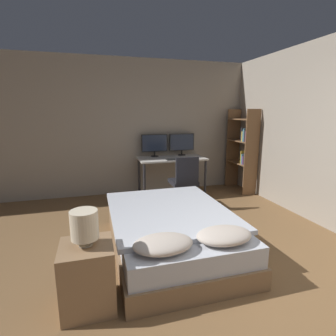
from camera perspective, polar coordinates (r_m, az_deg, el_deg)
The scene contains 13 objects.
ground_plane at distance 2.53m, azimuth 19.94°, elevation -29.80°, with size 20.00×20.00×0.00m, color brown.
wall_back at distance 5.50m, azimuth -3.41°, elevation 8.82°, with size 12.00×0.06×2.70m.
wall_side_right at distance 4.40m, azimuth 31.36°, elevation 6.29°, with size 0.06×12.00×2.70m.
bed at distance 3.26m, azimuth 0.80°, elevation -13.57°, with size 1.40×2.01×0.57m.
nightstand at distance 2.51m, azimuth -17.02°, elevation -21.60°, with size 0.44×0.44×0.58m.
bedside_lamp at distance 2.29m, azimuth -17.75°, elevation -11.72°, with size 0.23×0.23×0.30m.
desk at distance 5.26m, azimuth 0.78°, elevation 1.22°, with size 1.33×0.68×0.77m.
monitor_left at distance 5.36m, azimuth -3.00°, elevation 5.27°, with size 0.53×0.16×0.46m.
monitor_right at distance 5.52m, azimuth 3.03°, elevation 5.47°, with size 0.53×0.16×0.46m.
keyboard at distance 5.02m, azimuth 1.56°, elevation 1.91°, with size 0.35×0.13×0.02m.
computer_mouse at distance 5.10m, azimuth 4.39°, elevation 2.15°, with size 0.07×0.05×0.04m.
office_chair at distance 4.62m, azimuth 3.51°, elevation -4.14°, with size 0.52×0.52×0.92m.
bookshelf at distance 5.69m, azimuth 16.21°, elevation 4.47°, with size 0.31×0.75×1.72m.
Camera 1 is at (-1.20, -1.48, 1.66)m, focal length 28.00 mm.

